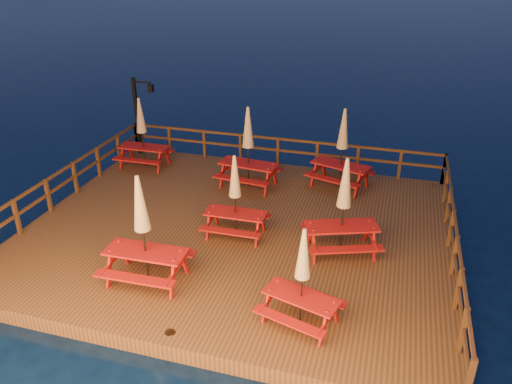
% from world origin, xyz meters
% --- Properties ---
extents(ground, '(500.00, 500.00, 0.00)m').
position_xyz_m(ground, '(0.00, 0.00, 0.00)').
color(ground, black).
rests_on(ground, ground).
extents(deck, '(12.00, 10.00, 0.40)m').
position_xyz_m(deck, '(0.00, 0.00, 0.20)').
color(deck, '#422E15').
rests_on(deck, ground).
extents(deck_piles, '(11.44, 9.44, 1.40)m').
position_xyz_m(deck_piles, '(0.00, 0.00, -0.30)').
color(deck_piles, '#3B1C12').
rests_on(deck_piles, ground).
extents(railing, '(11.80, 9.75, 1.10)m').
position_xyz_m(railing, '(0.00, 1.78, 1.16)').
color(railing, '#3B1C12').
rests_on(railing, deck).
extents(lamp_post, '(0.85, 0.18, 3.00)m').
position_xyz_m(lamp_post, '(-5.39, 4.55, 2.20)').
color(lamp_post, black).
rests_on(lamp_post, deck).
extents(picnic_table_0, '(1.94, 1.75, 2.34)m').
position_xyz_m(picnic_table_0, '(2.59, -3.50, 1.62)').
color(picnic_table_0, maroon).
rests_on(picnic_table_0, deck).
extents(picnic_table_1, '(2.11, 1.80, 2.79)m').
position_xyz_m(picnic_table_1, '(-0.53, 2.82, 1.85)').
color(picnic_table_1, maroon).
rests_on(picnic_table_1, deck).
extents(picnic_table_2, '(2.33, 2.13, 2.72)m').
position_xyz_m(picnic_table_2, '(3.04, -0.45, 1.81)').
color(picnic_table_2, maroon).
rests_on(picnic_table_2, deck).
extents(picnic_table_3, '(1.73, 1.43, 2.44)m').
position_xyz_m(picnic_table_3, '(0.09, -0.41, 1.67)').
color(picnic_table_3, maroon).
rests_on(picnic_table_3, deck).
extents(picnic_table_4, '(2.01, 1.67, 2.81)m').
position_xyz_m(picnic_table_4, '(-1.31, -3.03, 1.86)').
color(picnic_table_4, maroon).
rests_on(picnic_table_4, deck).
extents(picnic_table_5, '(2.31, 2.09, 2.75)m').
position_xyz_m(picnic_table_5, '(2.47, 3.64, 1.83)').
color(picnic_table_5, maroon).
rests_on(picnic_table_5, deck).
extents(picnic_table_6, '(1.83, 1.51, 2.60)m').
position_xyz_m(picnic_table_6, '(-4.75, 3.39, 1.75)').
color(picnic_table_6, maroon).
rests_on(picnic_table_6, deck).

